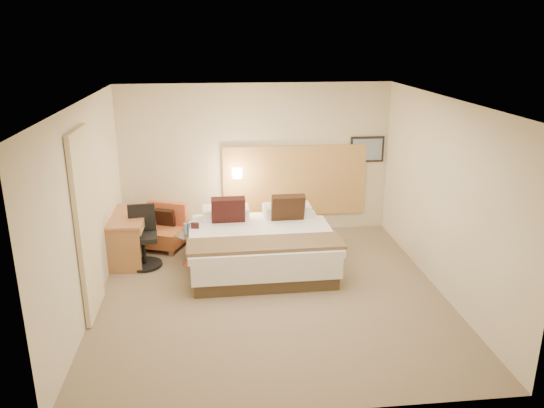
{
  "coord_description": "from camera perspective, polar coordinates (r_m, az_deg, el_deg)",
  "views": [
    {
      "loc": [
        -0.72,
        -6.71,
        3.53
      ],
      "look_at": [
        0.1,
        0.8,
        1.07
      ],
      "focal_mm": 35.0,
      "sensor_mm": 36.0,
      "label": 1
    }
  ],
  "objects": [
    {
      "name": "wall_left",
      "position": [
        7.25,
        -19.4,
        -0.5
      ],
      "size": [
        0.02,
        5.0,
        2.7
      ],
      "primitive_type": "cube",
      "color": "beige",
      "rests_on": "floor"
    },
    {
      "name": "menu_folder",
      "position": [
        8.33,
        -8.27,
        -2.66
      ],
      "size": [
        0.13,
        0.07,
        0.2
      ],
      "primitive_type": "cube",
      "rotation": [
        0.0,
        0.0,
        -0.21
      ],
      "color": "#321414",
      "rests_on": "side_table"
    },
    {
      "name": "lamp_arm",
      "position": [
        9.44,
        -3.8,
        3.41
      ],
      "size": [
        0.02,
        0.12,
        0.02
      ],
      "primitive_type": "cylinder",
      "rotation": [
        1.57,
        0.0,
        0.0
      ],
      "color": "silver",
      "rests_on": "wall_back"
    },
    {
      "name": "bottle_b",
      "position": [
        8.41,
        -8.92,
        -2.55
      ],
      "size": [
        0.07,
        0.07,
        0.18
      ],
      "primitive_type": "cylinder",
      "rotation": [
        0.0,
        0.0,
        -0.21
      ],
      "color": "#7897BA",
      "rests_on": "side_table"
    },
    {
      "name": "curtain",
      "position": [
        7.05,
        -19.32,
        -2.14
      ],
      "size": [
        0.06,
        0.9,
        2.42
      ],
      "primitive_type": "cube",
      "color": "beige",
      "rests_on": "wall_left"
    },
    {
      "name": "wall_front",
      "position": [
        4.78,
        3.18,
        -9.08
      ],
      "size": [
        4.8,
        0.02,
        2.7
      ],
      "primitive_type": "cube",
      "color": "beige",
      "rests_on": "floor"
    },
    {
      "name": "lounge_chair",
      "position": [
        9.24,
        -11.6,
        -2.82
      ],
      "size": [
        0.88,
        0.83,
        0.74
      ],
      "color": "tan",
      "rests_on": "floor"
    },
    {
      "name": "art_frame",
      "position": [
        9.8,
        10.19,
        5.81
      ],
      "size": [
        0.62,
        0.03,
        0.47
      ],
      "primitive_type": "cube",
      "color": "black",
      "rests_on": "wall_back"
    },
    {
      "name": "headboard_panel",
      "position": [
        9.64,
        2.46,
        2.51
      ],
      "size": [
        2.6,
        0.04,
        1.3
      ],
      "primitive_type": "cube",
      "color": "tan",
      "rests_on": "wall_back"
    },
    {
      "name": "wall_back",
      "position": [
        9.5,
        -1.73,
        4.78
      ],
      "size": [
        4.8,
        0.02,
        2.7
      ],
      "primitive_type": "cube",
      "color": "beige",
      "rests_on": "floor"
    },
    {
      "name": "wall_right",
      "position": [
        7.72,
        17.99,
        0.74
      ],
      "size": [
        0.02,
        5.0,
        2.7
      ],
      "primitive_type": "cube",
      "color": "beige",
      "rests_on": "floor"
    },
    {
      "name": "bottle_a",
      "position": [
        8.39,
        -9.31,
        -2.64
      ],
      "size": [
        0.07,
        0.07,
        0.18
      ],
      "primitive_type": "cylinder",
      "rotation": [
        0.0,
        0.0,
        -0.21
      ],
      "color": "#819AC8",
      "rests_on": "side_table"
    },
    {
      "name": "floor",
      "position": [
        7.62,
        -0.09,
        -9.64
      ],
      "size": [
        4.8,
        5.0,
        0.02
      ],
      "primitive_type": "cube",
      "color": "#816F57",
      "rests_on": "ground"
    },
    {
      "name": "desk_chair",
      "position": [
        8.56,
        -13.68,
        -3.97
      ],
      "size": [
        0.6,
        0.6,
        0.96
      ],
      "color": "black",
      "rests_on": "floor"
    },
    {
      "name": "bed",
      "position": [
        8.36,
        -1.27,
        -4.31
      ],
      "size": [
        2.24,
        2.16,
        1.07
      ],
      "color": "#423321",
      "rests_on": "floor"
    },
    {
      "name": "side_table",
      "position": [
        8.49,
        -8.66,
        -4.65
      ],
      "size": [
        0.54,
        0.54,
        0.51
      ],
      "color": "white",
      "rests_on": "floor"
    },
    {
      "name": "lamp_shade",
      "position": [
        9.38,
        -3.78,
        3.32
      ],
      "size": [
        0.15,
        0.15,
        0.15
      ],
      "primitive_type": "cube",
      "color": "#FFEDC6",
      "rests_on": "wall_back"
    },
    {
      "name": "ceiling",
      "position": [
        6.79,
        -0.11,
        11.12
      ],
      "size": [
        4.8,
        5.0,
        0.02
      ],
      "primitive_type": "cube",
      "color": "white",
      "rests_on": "floor"
    },
    {
      "name": "art_canvas",
      "position": [
        9.78,
        10.22,
        5.79
      ],
      "size": [
        0.54,
        0.01,
        0.39
      ],
      "primitive_type": "cube",
      "color": "#758CA1",
      "rests_on": "wall_back"
    },
    {
      "name": "desk",
      "position": [
        8.78,
        -15.0,
        -2.12
      ],
      "size": [
        0.58,
        1.22,
        0.75
      ],
      "color": "#AD6B44",
      "rests_on": "floor"
    }
  ]
}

